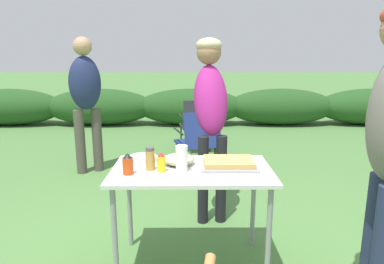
% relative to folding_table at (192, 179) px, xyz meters
% --- Properties ---
extents(ground_plane, '(60.00, 60.00, 0.00)m').
position_rel_folding_table_xyz_m(ground_plane, '(0.00, 0.00, -0.66)').
color(ground_plane, '#4C7A3D').
extents(shrub_hedge, '(14.40, 0.90, 0.80)m').
position_rel_folding_table_xyz_m(shrub_hedge, '(-0.00, 5.24, -0.26)').
color(shrub_hedge, '#234C1E').
rests_on(shrub_hedge, ground).
extents(folding_table, '(1.10, 0.64, 0.74)m').
position_rel_folding_table_xyz_m(folding_table, '(0.00, 0.00, 0.00)').
color(folding_table, silver).
rests_on(folding_table, ground).
extents(food_tray, '(0.39, 0.29, 0.06)m').
position_rel_folding_table_xyz_m(food_tray, '(0.26, 0.04, 0.10)').
color(food_tray, '#9E9EA3').
rests_on(food_tray, folding_table).
extents(plate_stack, '(0.20, 0.20, 0.04)m').
position_rel_folding_table_xyz_m(plate_stack, '(-0.36, 0.18, 0.10)').
color(plate_stack, white).
rests_on(plate_stack, folding_table).
extents(mixing_bowl, '(0.22, 0.22, 0.08)m').
position_rel_folding_table_xyz_m(mixing_bowl, '(-0.09, 0.10, 0.11)').
color(mixing_bowl, '#ADBC99').
rests_on(mixing_bowl, folding_table).
extents(paper_cup_stack, '(0.08, 0.08, 0.18)m').
position_rel_folding_table_xyz_m(paper_cup_stack, '(-0.07, -0.06, 0.17)').
color(paper_cup_stack, white).
rests_on(paper_cup_stack, folding_table).
extents(spice_jar, '(0.06, 0.06, 0.16)m').
position_rel_folding_table_xyz_m(spice_jar, '(-0.28, -0.02, 0.15)').
color(spice_jar, '#B2893D').
rests_on(spice_jar, folding_table).
extents(hot_sauce_bottle, '(0.07, 0.07, 0.14)m').
position_rel_folding_table_xyz_m(hot_sauce_bottle, '(-0.42, -0.11, 0.14)').
color(hot_sauce_bottle, '#CC4214').
rests_on(hot_sauce_bottle, folding_table).
extents(mustard_bottle, '(0.06, 0.06, 0.14)m').
position_rel_folding_table_xyz_m(mustard_bottle, '(-0.20, -0.06, 0.14)').
color(mustard_bottle, yellow).
rests_on(mustard_bottle, folding_table).
extents(standing_person_with_beanie, '(0.35, 0.48, 1.66)m').
position_rel_folding_table_xyz_m(standing_person_with_beanie, '(0.17, 0.80, 0.42)').
color(standing_person_with_beanie, black).
rests_on(standing_person_with_beanie, ground).
extents(standing_person_in_navy_coat, '(0.49, 0.44, 1.73)m').
position_rel_folding_table_xyz_m(standing_person_in_navy_coat, '(-1.33, 2.08, 0.37)').
color(standing_person_in_navy_coat, '#4C473D').
rests_on(standing_person_in_navy_coat, ground).
extents(camp_chair_green_behind_table, '(0.62, 0.70, 0.83)m').
position_rel_folding_table_xyz_m(camp_chair_green_behind_table, '(0.09, 1.97, -0.20)').
color(camp_chair_green_behind_table, navy).
rests_on(camp_chair_green_behind_table, ground).
extents(camp_chair_near_hedge, '(0.57, 0.67, 0.83)m').
position_rel_folding_table_xyz_m(camp_chair_near_hedge, '(0.09, 3.08, -0.20)').
color(camp_chair_near_hedge, '#232328').
rests_on(camp_chair_near_hedge, ground).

